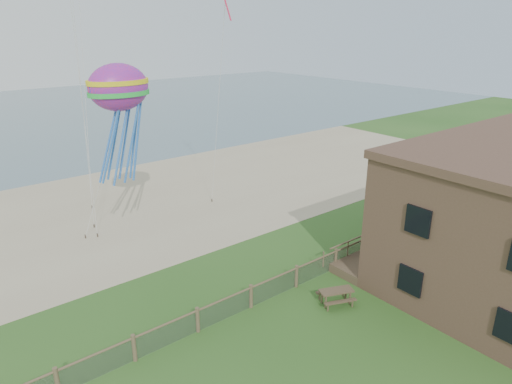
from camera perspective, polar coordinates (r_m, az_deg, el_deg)
ground at (r=19.48m, az=11.15°, el=-21.76°), size 160.00×160.00×0.00m
sand_beach at (r=35.44m, az=-16.78°, el=-2.13°), size 72.00×20.00×0.02m
chainlink_fence at (r=22.55m, az=-0.64°, el=-13.06°), size 36.20×0.20×1.25m
motel_deck at (r=30.94m, az=20.01°, el=-5.32°), size 15.00×2.00×0.50m
picnic_table at (r=23.28m, az=9.95°, el=-12.83°), size 2.01×1.80×0.70m
octopus_kite at (r=27.01m, az=-16.42°, el=8.57°), size 4.11×3.51×7.14m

